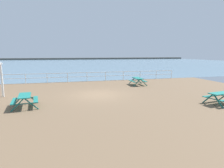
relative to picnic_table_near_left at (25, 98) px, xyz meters
name	(u,v)px	position (x,y,z in m)	size (l,w,h in m)	color
ground_plane	(98,96)	(5.08, 2.49, -0.68)	(30.00, 24.00, 0.20)	brown
sea_band	(72,63)	(5.08, 55.24, -0.58)	(142.00, 90.00, 0.01)	slate
distant_shoreline	(69,59)	(5.08, 98.24, -0.58)	(142.00, 6.00, 1.80)	#4C4C47
seaward_railing	(87,75)	(5.08, 10.24, 0.18)	(23.07, 0.07, 1.08)	white
picnic_table_near_left	(25,98)	(0.00, 0.00, 0.00)	(1.75, 1.98, 0.80)	#1E7A70
picnic_table_near_right	(138,80)	(10.00, 6.14, 0.00)	(1.58, 1.84, 0.80)	#1E7A70
picnic_table_mid_centre	(221,95)	(12.47, -2.42, 0.00)	(2.02, 1.79, 0.80)	#1E7A70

